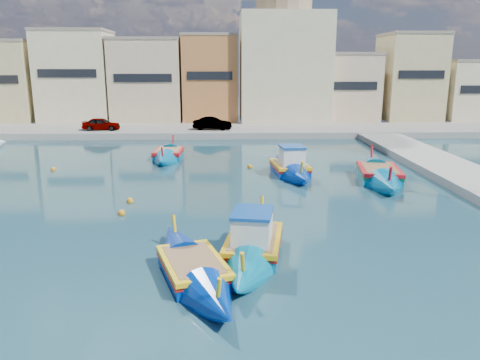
# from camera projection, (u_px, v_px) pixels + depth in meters

# --- Properties ---
(ground) EXTENTS (160.00, 160.00, 0.00)m
(ground) POSITION_uv_depth(u_px,v_px,m) (137.00, 256.00, 17.36)
(ground) COLOR #163643
(ground) RESTS_ON ground
(north_quay) EXTENTS (80.00, 8.00, 0.60)m
(north_quay) POSITION_uv_depth(u_px,v_px,m) (194.00, 131.00, 48.35)
(north_quay) COLOR gray
(north_quay) RESTS_ON ground
(north_townhouses) EXTENTS (83.20, 7.87, 10.19)m
(north_townhouses) POSITION_uv_depth(u_px,v_px,m) (255.00, 82.00, 54.57)
(north_townhouses) COLOR #CAAE8B
(north_townhouses) RESTS_ON ground
(church_block) EXTENTS (10.00, 10.00, 19.10)m
(church_block) POSITION_uv_depth(u_px,v_px,m) (283.00, 52.00, 54.46)
(church_block) COLOR beige
(church_block) RESTS_ON ground
(parked_cars) EXTENTS (29.81, 1.80, 1.26)m
(parked_cars) POSITION_uv_depth(u_px,v_px,m) (75.00, 124.00, 46.36)
(parked_cars) COLOR #4C1919
(parked_cars) RESTS_ON north_quay
(luzzu_turquoise_cabin) EXTENTS (3.33, 8.90, 2.79)m
(luzzu_turquoise_cabin) POSITION_uv_depth(u_px,v_px,m) (254.00, 245.00, 17.48)
(luzzu_turquoise_cabin) COLOR #00769F
(luzzu_turquoise_cabin) RESTS_ON ground
(luzzu_blue_cabin) EXTENTS (2.80, 8.45, 2.94)m
(luzzu_blue_cabin) POSITION_uv_depth(u_px,v_px,m) (290.00, 168.00, 30.39)
(luzzu_blue_cabin) COLOR #0033AC
(luzzu_blue_cabin) RESTS_ON ground
(luzzu_cyan_mid) EXTENTS (3.68, 9.76, 2.82)m
(luzzu_cyan_mid) POSITION_uv_depth(u_px,v_px,m) (379.00, 175.00, 28.73)
(luzzu_cyan_mid) COLOR #006FA1
(luzzu_cyan_mid) RESTS_ON ground
(luzzu_green) EXTENTS (2.17, 7.70, 2.41)m
(luzzu_green) POSITION_uv_depth(u_px,v_px,m) (168.00, 155.00, 35.44)
(luzzu_green) COLOR #006498
(luzzu_green) RESTS_ON ground
(luzzu_blue_south) EXTENTS (4.22, 8.10, 2.29)m
(luzzu_blue_south) POSITION_uv_depth(u_px,v_px,m) (193.00, 270.00, 15.55)
(luzzu_blue_south) COLOR #002FA3
(luzzu_blue_south) RESTS_ON ground
(mooring_buoys) EXTENTS (24.55, 17.98, 0.36)m
(mooring_buoys) POSITION_uv_depth(u_px,v_px,m) (205.00, 202.00, 23.92)
(mooring_buoys) COLOR orange
(mooring_buoys) RESTS_ON ground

